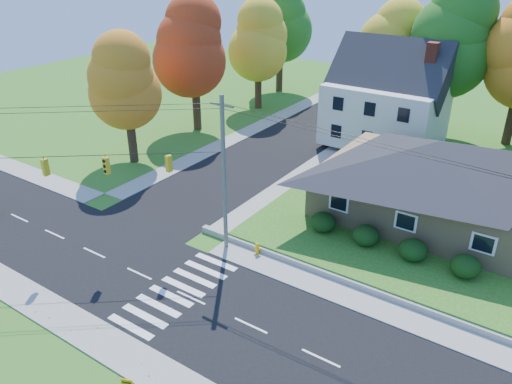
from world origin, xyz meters
TOP-DOWN VIEW (x-y plane):
  - ground at (0.00, 0.00)m, footprint 120.00×120.00m
  - road_main at (0.00, 0.00)m, footprint 90.00×8.00m
  - road_cross at (-8.00, 26.00)m, footprint 8.00×44.00m
  - sidewalk_north at (0.00, 5.00)m, footprint 90.00×2.00m
  - sidewalk_south at (0.00, -5.00)m, footprint 90.00×2.00m
  - ranch_house at (8.00, 16.00)m, footprint 14.60×10.60m
  - colonial_house at (0.04, 28.00)m, footprint 10.40×8.40m
  - hedge_row at (7.50, 9.80)m, footprint 10.70×1.70m
  - traffic_infrastructure at (-0.15, 1.35)m, footprint 38.10×10.66m
  - tree_lot_0 at (-2.00, 34.00)m, footprint 6.72×6.72m
  - tree_lot_1 at (4.00, 33.00)m, footprint 7.84×7.84m
  - tree_west_0 at (-17.00, 12.00)m, footprint 6.16×6.16m
  - tree_west_1 at (-18.00, 22.00)m, footprint 7.28×7.28m
  - tree_west_2 at (-17.00, 32.00)m, footprint 6.72×6.72m
  - tree_west_3 at (-19.00, 40.00)m, footprint 7.84×7.84m
  - white_car at (-7.43, 35.23)m, footprint 3.06×4.99m
  - fire_hydrant at (0.61, 5.64)m, footprint 0.47×0.37m
  - yard_sign at (1.91, -6.39)m, footprint 0.50×0.23m

SIDE VIEW (x-z plane):
  - ground at x=0.00m, z-range 0.00..0.00m
  - road_main at x=0.00m, z-range 0.00..0.02m
  - road_cross at x=-8.00m, z-range 0.00..0.02m
  - sidewalk_north at x=0.00m, z-range 0.00..0.08m
  - sidewalk_south at x=0.00m, z-range 0.00..0.08m
  - fire_hydrant at x=0.61m, z-range -0.02..0.81m
  - yard_sign at x=1.91m, z-range 0.14..0.80m
  - white_car at x=-7.43m, z-range 0.02..1.57m
  - hedge_row at x=7.50m, z-range 0.50..1.77m
  - ranch_house at x=8.00m, z-range 0.57..5.97m
  - colonial_house at x=0.04m, z-range -0.22..9.38m
  - traffic_infrastructure at x=-0.15m, z-range 0.15..10.15m
  - tree_west_0 at x=-17.00m, z-range 1.42..12.89m
  - tree_west_2 at x=-17.00m, z-range 1.55..14.06m
  - tree_lot_0 at x=-2.00m, z-range 2.05..14.56m
  - tree_west_1 at x=-18.00m, z-range 1.68..15.24m
  - tree_west_3 at x=-19.00m, z-range 1.81..16.41m
  - tree_lot_1 at x=4.00m, z-range 2.31..16.91m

